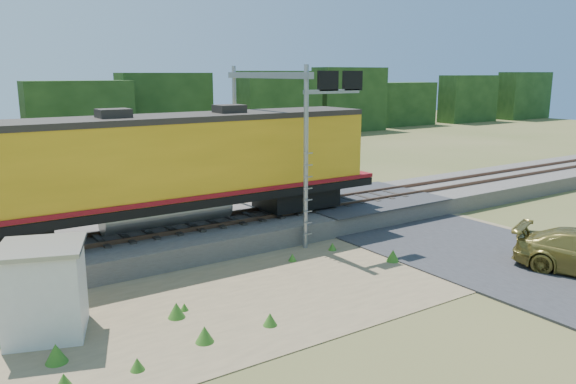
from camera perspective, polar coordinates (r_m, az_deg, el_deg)
ground at (r=18.72m, az=3.16°, el=-9.09°), size 140.00×140.00×0.00m
ballast at (r=23.41m, az=-5.68°, el=-3.74°), size 70.00×5.00×0.80m
rails at (r=23.29m, az=-5.71°, el=-2.60°), size 70.00×1.54×0.16m
dirt_shoulder at (r=18.06m, az=-2.97°, el=-9.84°), size 26.00×8.00×0.03m
road at (r=23.80m, az=15.72°, el=-4.66°), size 7.00×66.00×0.86m
tree_line_north at (r=53.11m, az=-22.40°, el=7.17°), size 130.00×3.00×6.50m
weed_clumps at (r=17.08m, az=-6.68°, el=-11.30°), size 15.00×6.20×0.56m
locomotive at (r=21.57m, az=-12.98°, el=2.55°), size 18.38×2.80×4.74m
shed at (r=15.98m, az=-23.50°, el=-9.12°), size 2.64×2.64×2.46m
signal_gantry at (r=23.07m, az=-0.53°, el=8.41°), size 2.79×6.20×7.04m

